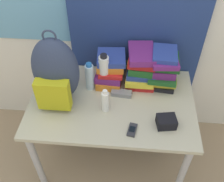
{
  "coord_description": "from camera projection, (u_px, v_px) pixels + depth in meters",
  "views": [
    {
      "loc": [
        0.11,
        -0.9,
        2.07
      ],
      "look_at": [
        0.0,
        0.38,
        0.8
      ],
      "focal_mm": 42.0,
      "sensor_mm": 36.0,
      "label": 1
    }
  ],
  "objects": [
    {
      "name": "curtain_blue",
      "position": [
        139.0,
        3.0,
        1.77
      ],
      "size": [
        1.0,
        0.04,
        2.5
      ],
      "color": "navy",
      "rests_on": "ground_plane"
    },
    {
      "name": "desk",
      "position": [
        112.0,
        109.0,
        1.94
      ],
      "size": [
        1.18,
        0.76,
        0.7
      ],
      "color": "#B7B299",
      "rests_on": "ground_plane"
    },
    {
      "name": "backpack",
      "position": [
        56.0,
        73.0,
        1.73
      ],
      "size": [
        0.31,
        0.27,
        0.56
      ],
      "color": "#2D3851",
      "rests_on": "desk"
    },
    {
      "name": "book_stack_left",
      "position": [
        110.0,
        68.0,
        1.97
      ],
      "size": [
        0.22,
        0.29,
        0.23
      ],
      "color": "orange",
      "rests_on": "desk"
    },
    {
      "name": "book_stack_center",
      "position": [
        141.0,
        68.0,
        1.93
      ],
      "size": [
        0.22,
        0.28,
        0.28
      ],
      "color": "red",
      "rests_on": "desk"
    },
    {
      "name": "book_stack_right",
      "position": [
        163.0,
        68.0,
        1.92
      ],
      "size": [
        0.23,
        0.29,
        0.29
      ],
      "color": "black",
      "rests_on": "desk"
    },
    {
      "name": "water_bottle",
      "position": [
        90.0,
        77.0,
        1.9
      ],
      "size": [
        0.06,
        0.06,
        0.23
      ],
      "color": "silver",
      "rests_on": "desk"
    },
    {
      "name": "sports_bottle",
      "position": [
        104.0,
        72.0,
        1.88
      ],
      "size": [
        0.07,
        0.07,
        0.3
      ],
      "color": "white",
      "rests_on": "desk"
    },
    {
      "name": "sunscreen_bottle",
      "position": [
        105.0,
        101.0,
        1.76
      ],
      "size": [
        0.05,
        0.05,
        0.18
      ],
      "color": "white",
      "rests_on": "desk"
    },
    {
      "name": "cell_phone",
      "position": [
        132.0,
        130.0,
        1.68
      ],
      "size": [
        0.07,
        0.11,
        0.02
      ],
      "color": "#2D2D33",
      "rests_on": "desk"
    },
    {
      "name": "sunglasses_case",
      "position": [
        121.0,
        93.0,
        1.91
      ],
      "size": [
        0.15,
        0.07,
        0.04
      ],
      "color": "gray",
      "rests_on": "desk"
    },
    {
      "name": "camera_pouch",
      "position": [
        166.0,
        122.0,
        1.7
      ],
      "size": [
        0.14,
        0.12,
        0.07
      ],
      "color": "black",
      "rests_on": "desk"
    }
  ]
}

